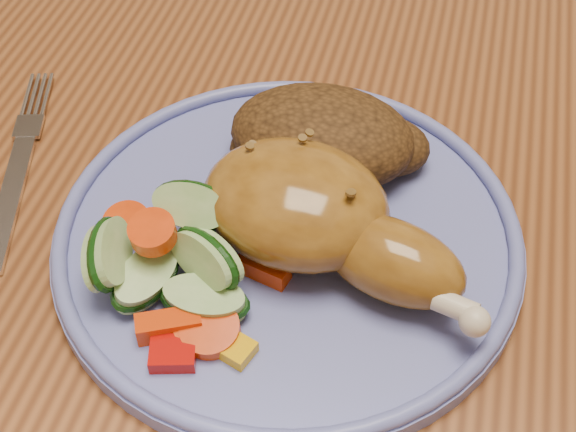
{
  "coord_description": "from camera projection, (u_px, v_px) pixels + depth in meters",
  "views": [
    {
      "loc": [
        -0.0,
        -0.43,
        1.14
      ],
      "look_at": [
        -0.08,
        -0.1,
        0.78
      ],
      "focal_mm": 50.0,
      "sensor_mm": 36.0,
      "label": 1
    }
  ],
  "objects": [
    {
      "name": "chicken_leg",
      "position": [
        318.0,
        217.0,
        0.47
      ],
      "size": [
        0.19,
        0.12,
        0.06
      ],
      "color": "#92601E",
      "rests_on": "plate"
    },
    {
      "name": "vegetable_pile",
      "position": [
        175.0,
        269.0,
        0.46
      ],
      "size": [
        0.13,
        0.12,
        0.06
      ],
      "color": "#A50A05",
      "rests_on": "plate"
    },
    {
      "name": "fork",
      "position": [
        17.0,
        170.0,
        0.56
      ],
      "size": [
        0.06,
        0.17,
        0.0
      ],
      "color": "silver",
      "rests_on": "dining_table"
    },
    {
      "name": "dining_table",
      "position": [
        419.0,
        234.0,
        0.63
      ],
      "size": [
        0.9,
        1.4,
        0.75
      ],
      "color": "brown",
      "rests_on": "ground"
    },
    {
      "name": "rice_pilaf",
      "position": [
        326.0,
        139.0,
        0.53
      ],
      "size": [
        0.13,
        0.09,
        0.05
      ],
      "color": "#482C12",
      "rests_on": "plate"
    },
    {
      "name": "plate_rim",
      "position": [
        288.0,
        227.0,
        0.5
      ],
      "size": [
        0.29,
        0.29,
        0.01
      ],
      "primitive_type": "torus",
      "color": "#5F67B2",
      "rests_on": "plate"
    },
    {
      "name": "plate",
      "position": [
        288.0,
        238.0,
        0.51
      ],
      "size": [
        0.3,
        0.3,
        0.01
      ],
      "primitive_type": "cylinder",
      "color": "#5F67B2",
      "rests_on": "dining_table"
    }
  ]
}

